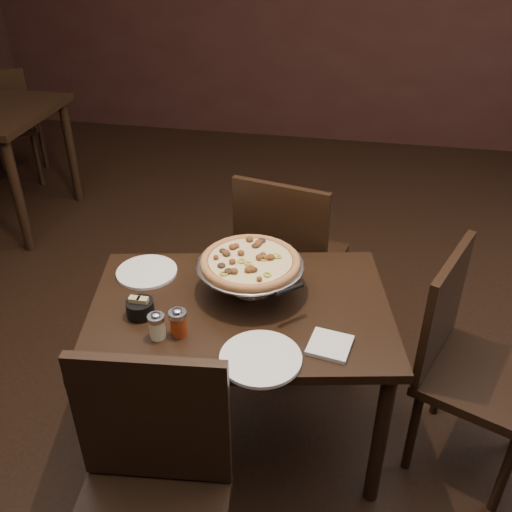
# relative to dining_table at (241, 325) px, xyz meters

# --- Properties ---
(room) EXTENTS (6.04, 7.04, 2.84)m
(room) POSITION_rel_dining_table_xyz_m (0.00, 0.11, 0.80)
(room) COLOR black
(room) RESTS_ON ground
(dining_table) EXTENTS (1.23, 0.94, 0.69)m
(dining_table) POSITION_rel_dining_table_xyz_m (0.00, 0.00, 0.00)
(dining_table) COLOR black
(dining_table) RESTS_ON ground
(pizza_stand) EXTENTS (0.40, 0.40, 0.17)m
(pizza_stand) POSITION_rel_dining_table_xyz_m (0.02, 0.10, 0.23)
(pizza_stand) COLOR #AEAEB5
(pizza_stand) RESTS_ON dining_table
(parmesan_shaker) EXTENTS (0.06, 0.06, 0.10)m
(parmesan_shaker) POSITION_rel_dining_table_xyz_m (-0.24, -0.22, 0.14)
(parmesan_shaker) COLOR beige
(parmesan_shaker) RESTS_ON dining_table
(pepper_flake_shaker) EXTENTS (0.06, 0.06, 0.11)m
(pepper_flake_shaker) POSITION_rel_dining_table_xyz_m (-0.17, -0.19, 0.14)
(pepper_flake_shaker) COLOR maroon
(pepper_flake_shaker) RESTS_ON dining_table
(packet_caddy) EXTENTS (0.10, 0.10, 0.08)m
(packet_caddy) POSITION_rel_dining_table_xyz_m (-0.34, -0.12, 0.12)
(packet_caddy) COLOR black
(packet_caddy) RESTS_ON dining_table
(napkin_stack) EXTENTS (0.16, 0.16, 0.01)m
(napkin_stack) POSITION_rel_dining_table_xyz_m (0.34, -0.16, 0.10)
(napkin_stack) COLOR white
(napkin_stack) RESTS_ON dining_table
(plate_left) EXTENTS (0.24, 0.24, 0.01)m
(plate_left) POSITION_rel_dining_table_xyz_m (-0.41, 0.14, 0.10)
(plate_left) COLOR white
(plate_left) RESTS_ON dining_table
(plate_near) EXTENTS (0.27, 0.27, 0.01)m
(plate_near) POSITION_rel_dining_table_xyz_m (0.13, -0.27, 0.10)
(plate_near) COLOR white
(plate_near) RESTS_ON dining_table
(serving_spatula) EXTENTS (0.15, 0.15, 0.02)m
(serving_spatula) POSITION_rel_dining_table_xyz_m (0.18, -0.05, 0.22)
(serving_spatula) COLOR #AEAEB5
(serving_spatula) RESTS_ON pizza_stand
(chair_far) EXTENTS (0.53, 0.53, 0.94)m
(chair_far) POSITION_rel_dining_table_xyz_m (0.09, 0.64, -0.08)
(chair_far) COLOR black
(chair_far) RESTS_ON ground
(chair_near) EXTENTS (0.49, 0.49, 0.95)m
(chair_near) POSITION_rel_dining_table_xyz_m (-0.11, -0.72, -0.08)
(chair_near) COLOR black
(chair_near) RESTS_ON ground
(chair_side) EXTENTS (0.56, 0.56, 0.92)m
(chair_side) POSITION_rel_dining_table_xyz_m (0.85, 0.08, -0.10)
(chair_side) COLOR black
(chair_side) RESTS_ON ground
(bg_chair_far) EXTENTS (0.56, 0.56, 0.92)m
(bg_chair_far) POSITION_rel_dining_table_xyz_m (-2.30, 2.18, -0.10)
(bg_chair_far) COLOR black
(bg_chair_far) RESTS_ON ground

